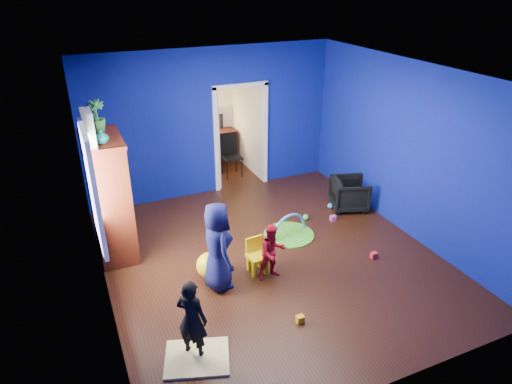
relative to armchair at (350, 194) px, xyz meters
name	(u,v)px	position (x,y,z in m)	size (l,w,h in m)	color
floor	(271,258)	(-2.10, -0.95, -0.30)	(5.00, 5.50, 0.01)	black
ceiling	(275,74)	(-2.10, -0.95, 2.60)	(5.00, 5.50, 0.01)	white
wall_back	(212,123)	(-2.10, 1.80, 1.15)	(5.00, 0.02, 2.90)	navy
wall_front	(397,280)	(-2.10, -3.70, 1.15)	(5.00, 0.02, 2.90)	navy
wall_left	(94,207)	(-4.60, -0.95, 1.15)	(0.02, 5.50, 2.90)	navy
wall_right	(409,151)	(0.40, -0.95, 1.15)	(0.02, 5.50, 2.90)	navy
alcove	(225,118)	(-1.50, 2.68, 0.95)	(1.00, 1.75, 2.50)	silver
armchair	(350,194)	(0.00, 0.00, 0.00)	(0.65, 0.67, 0.61)	black
child_black	(192,319)	(-3.81, -2.39, 0.22)	(0.38, 0.25, 1.04)	black
child_navy	(217,247)	(-3.10, -1.27, 0.36)	(0.65, 0.42, 1.32)	#0F1237
toddler_red	(272,252)	(-2.30, -1.39, 0.13)	(0.43, 0.33, 0.88)	#B8132B
vase	(102,136)	(-4.31, -0.03, 1.76)	(0.19, 0.19, 0.20)	#0D6269
potted_plant	(96,117)	(-4.31, 0.49, 1.90)	(0.27, 0.27, 0.49)	#328B3A
tv_armoire	(109,197)	(-4.31, 0.27, 0.68)	(0.58, 1.14, 1.96)	#3A1209
crt_tv	(112,194)	(-4.27, 0.27, 0.72)	(0.46, 0.70, 0.54)	silver
yellow_blanket	(197,358)	(-3.81, -2.49, -0.29)	(0.75, 0.60, 0.03)	#F2E07A
hopper_ball	(210,265)	(-3.15, -1.02, -0.11)	(0.40, 0.40, 0.40)	yellow
kid_chair	(257,258)	(-2.45, -1.19, -0.05)	(0.28, 0.28, 0.50)	yellow
play_mat	(289,235)	(-1.52, -0.44, -0.29)	(0.87, 0.87, 0.02)	green
toy_arch	(289,234)	(-1.52, -0.44, -0.28)	(0.78, 0.78, 0.05)	#3F8CD8
window_left	(91,189)	(-4.58, -0.60, 1.25)	(0.03, 0.95, 1.55)	white
curtain	(99,191)	(-4.47, -0.05, 0.95)	(0.14, 0.42, 2.40)	slate
doorway	(241,139)	(-1.50, 1.80, 0.75)	(1.16, 0.10, 2.10)	white
study_desk	(217,146)	(-1.50, 3.31, 0.07)	(0.88, 0.44, 0.75)	#3D140A
desk_monitor	(215,122)	(-1.50, 3.43, 0.65)	(0.40, 0.05, 0.32)	black
desk_lamp	(204,125)	(-1.78, 3.37, 0.63)	(0.14, 0.14, 0.14)	#FFD88C
folding_chair	(232,156)	(-1.50, 2.35, 0.16)	(0.40, 0.40, 0.92)	black
book_shelf	(213,76)	(-1.50, 3.42, 1.72)	(0.88, 0.24, 0.04)	white
toy_0	(374,255)	(-0.60, -1.60, -0.25)	(0.10, 0.08, 0.10)	red
toy_1	(330,206)	(-0.33, 0.13, -0.25)	(0.11, 0.11, 0.11)	#2885E7
toy_2	(300,319)	(-2.40, -2.43, -0.25)	(0.10, 0.08, 0.10)	#F29F0C
toy_3	(306,217)	(-0.98, -0.07, -0.25)	(0.11, 0.11, 0.11)	green
toy_4	(333,218)	(-0.54, -0.31, -0.25)	(0.10, 0.08, 0.10)	#C449A2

